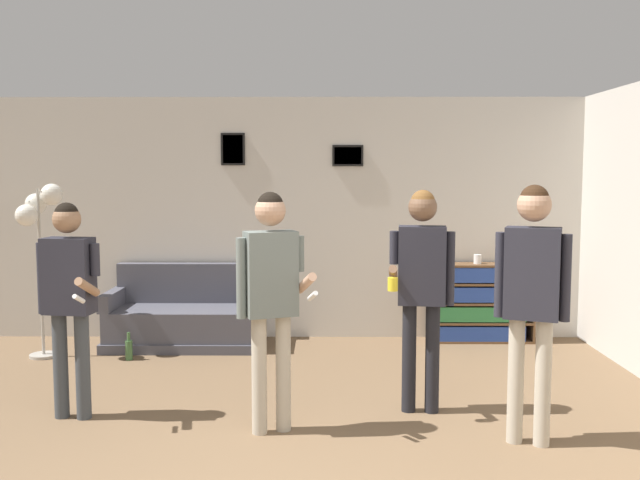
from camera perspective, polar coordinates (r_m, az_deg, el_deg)
name	(u,v)px	position (r m, az deg, el deg)	size (l,w,h in m)	color
wall_back	(300,218)	(8.03, -1.65, 1.74)	(8.71, 0.08, 2.70)	beige
couch	(184,319)	(7.90, -10.86, -6.21)	(1.62, 0.80, 0.86)	#4C4C56
bookshelf	(481,303)	(8.11, 12.73, -4.92)	(1.14, 0.30, 0.87)	brown
floor_lamp	(39,218)	(7.65, -21.59, 1.65)	(0.43, 0.46, 1.76)	#ADA89E
person_player_foreground_left	(69,287)	(5.69, -19.46, -3.59)	(0.50, 0.49, 1.65)	#3D4247
person_player_foreground_center	(271,285)	(5.08, -3.96, -3.61)	(0.58, 0.42, 1.74)	#B7AD99
person_watcher_holding_cup	(422,276)	(5.55, 8.14, -2.85)	(0.53, 0.42, 1.74)	black
person_spectator_near_bookshelf	(532,285)	(5.05, 16.60, -3.43)	(0.47, 0.31, 1.79)	#B7AD99
bottle_on_floor	(129,349)	(7.45, -15.04, -8.44)	(0.07, 0.07, 0.28)	#3D6638
drinking_cup	(478,259)	(8.02, 12.49, -1.50)	(0.08, 0.08, 0.10)	white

